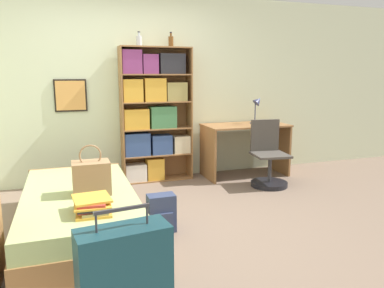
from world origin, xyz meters
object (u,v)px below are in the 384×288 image
(suitcase, at_px, (124,272))
(desk_chair, at_px, (268,165))
(handbag, at_px, (91,177))
(bottle_green, at_px, (139,41))
(book_stack_on_bed, at_px, (93,205))
(desk, at_px, (245,140))
(bed, at_px, (80,211))
(backpack, at_px, (162,213))
(bookcase, at_px, (153,114))
(desk_lamp, at_px, (257,105))
(bottle_brown, at_px, (171,41))

(suitcase, distance_m, desk_chair, 3.18)
(handbag, xyz_separation_m, bottle_green, (0.80, 1.64, 1.38))
(book_stack_on_bed, height_order, desk, desk)
(suitcase, bearing_deg, bed, 98.21)
(handbag, xyz_separation_m, suitcase, (0.09, -1.33, -0.26))
(desk_chair, distance_m, backpack, 2.04)
(bed, height_order, bookcase, bookcase)
(bookcase, distance_m, desk, 1.43)
(handbag, xyz_separation_m, desk_lamp, (2.53, 1.48, 0.49))
(book_stack_on_bed, xyz_separation_m, desk_chair, (2.41, 1.36, -0.18))
(bed, height_order, desk_lamp, desk_lamp)
(bottle_green, relative_size, bottle_brown, 0.96)
(desk_chair, bearing_deg, bed, -163.52)
(bookcase, relative_size, bottle_green, 9.65)
(book_stack_on_bed, height_order, suitcase, suitcase)
(bookcase, bearing_deg, backpack, -100.76)
(suitcase, distance_m, bookcase, 3.14)
(suitcase, height_order, bottle_brown, bottle_brown)
(book_stack_on_bed, xyz_separation_m, desk_lamp, (2.56, 1.98, 0.59))
(bottle_brown, bearing_deg, bed, -131.93)
(suitcase, bearing_deg, desk_chair, 43.81)
(bookcase, relative_size, bottle_brown, 9.27)
(desk_lamp, height_order, backpack, desk_lamp)
(handbag, relative_size, desk, 0.38)
(bed, relative_size, bookcase, 1.12)
(bed, relative_size, book_stack_on_bed, 5.69)
(bed, distance_m, suitcase, 1.48)
(bottle_green, relative_size, backpack, 0.53)
(bottle_green, xyz_separation_m, desk_chair, (1.59, -0.78, -1.66))
(handbag, distance_m, desk, 2.72)
(bed, bearing_deg, book_stack_on_bed, -81.88)
(bookcase, bearing_deg, book_stack_on_bed, -115.18)
(bookcase, distance_m, desk_chair, 1.74)
(desk, bearing_deg, bottle_brown, 169.22)
(desk, xyz_separation_m, desk_lamp, (0.21, 0.05, 0.51))
(desk_lamp, distance_m, desk_chair, 1.00)
(desk_lamp, xyz_separation_m, backpack, (-1.90, -1.64, -0.87))
(bed, bearing_deg, bottle_brown, 48.07)
(bottle_brown, height_order, desk, bottle_brown)
(desk_chair, bearing_deg, desk_lamp, 77.15)
(bookcase, height_order, bottle_green, bottle_green)
(book_stack_on_bed, height_order, desk_chair, desk_chair)
(bookcase, bearing_deg, bottle_green, 168.89)
(handbag, xyz_separation_m, bookcase, (0.96, 1.61, 0.40))
(bed, relative_size, desk_lamp, 5.00)
(handbag, xyz_separation_m, book_stack_on_bed, (-0.03, -0.50, -0.10))
(backpack, bearing_deg, desk_lamp, 40.80)
(handbag, distance_m, desk_chair, 2.55)
(handbag, height_order, desk, handbag)
(desk_chair, relative_size, backpack, 2.42)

